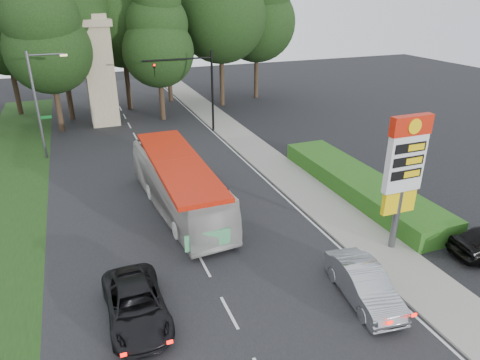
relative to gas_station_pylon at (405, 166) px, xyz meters
name	(u,v)px	position (x,y,z in m)	size (l,w,h in m)	color
ground	(234,321)	(-9.20, -1.99, -4.45)	(120.00, 120.00, 0.00)	black
road_surface	(167,196)	(-9.20, 10.01, -4.44)	(14.00, 80.00, 0.02)	black
sidewalk_right	(287,176)	(-0.70, 10.01, -4.39)	(3.00, 80.00, 0.12)	gray
grass_verge_left	(9,182)	(-18.70, 16.01, -4.44)	(5.00, 50.00, 0.02)	#193814
hedge	(359,184)	(2.30, 6.01, -3.85)	(3.00, 14.00, 1.20)	#245416
gas_station_pylon	(405,166)	(0.00, 0.00, 0.00)	(2.10, 0.45, 6.85)	#59595E
traffic_signal_mast	(198,81)	(-3.52, 22.00, 0.22)	(6.10, 0.35, 7.20)	black
streetlight_signs	(39,101)	(-16.19, 20.01, -0.01)	(2.75, 0.98, 8.00)	#59595E
monument	(99,70)	(-11.20, 28.01, 0.66)	(3.00, 3.00, 10.05)	gray
tree_west_near	(0,12)	(-19.20, 35.01, 5.57)	(8.40, 8.40, 16.50)	#2D2116
tree_center_right	(119,0)	(-8.20, 33.01, 6.57)	(9.24, 9.24, 18.15)	#2D2116
tree_east_near	(165,13)	(-3.20, 35.01, 5.23)	(8.12, 8.12, 15.95)	#2D2116
tree_far_east	(257,6)	(6.80, 33.01, 5.90)	(8.68, 8.68, 17.05)	#2D2116
tree_monument_left	(45,32)	(-15.20, 27.01, 4.23)	(7.28, 7.28, 14.30)	#2D2116
tree_monument_right	(157,36)	(-5.70, 27.51, 3.56)	(6.72, 6.72, 13.20)	#2D2116
transit_bus	(179,186)	(-8.86, 7.87, -2.88)	(2.64, 11.27, 3.14)	beige
sedan_silver	(364,284)	(-3.70, -2.68, -3.71)	(1.57, 4.51, 1.49)	#9DA0A5
suv_charcoal	(136,304)	(-12.67, -0.44, -3.77)	(2.24, 4.85, 1.35)	black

